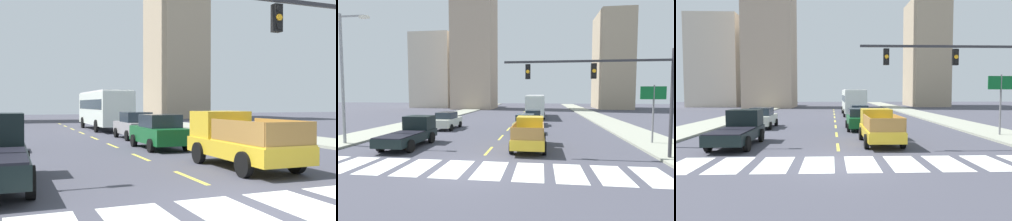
# 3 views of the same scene
# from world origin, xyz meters

# --- Properties ---
(ground_plane) EXTENTS (160.00, 160.00, 0.00)m
(ground_plane) POSITION_xyz_m (0.00, 0.00, 0.00)
(ground_plane) COLOR #41424D
(sidewalk_right) EXTENTS (3.68, 110.00, 0.15)m
(sidewalk_right) POSITION_xyz_m (11.44, 18.00, 0.07)
(sidewalk_right) COLOR #969988
(sidewalk_right) RESTS_ON ground
(sidewalk_left) EXTENTS (3.68, 110.00, 0.15)m
(sidewalk_left) POSITION_xyz_m (-11.44, 18.00, 0.07)
(sidewalk_left) COLOR #969988
(sidewalk_left) RESTS_ON ground
(crosswalk_stripe_1) EXTENTS (1.35, 2.98, 0.01)m
(crosswalk_stripe_1) POSITION_xyz_m (-6.37, 0.00, 0.00)
(crosswalk_stripe_1) COLOR silver
(crosswalk_stripe_1) RESTS_ON ground
(crosswalk_stripe_2) EXTENTS (1.35, 2.98, 0.01)m
(crosswalk_stripe_2) POSITION_xyz_m (-4.55, 0.00, 0.00)
(crosswalk_stripe_2) COLOR silver
(crosswalk_stripe_2) RESTS_ON ground
(crosswalk_stripe_3) EXTENTS (1.35, 2.98, 0.01)m
(crosswalk_stripe_3) POSITION_xyz_m (-2.73, 0.00, 0.00)
(crosswalk_stripe_3) COLOR silver
(crosswalk_stripe_3) RESTS_ON ground
(crosswalk_stripe_4) EXTENTS (1.35, 2.98, 0.01)m
(crosswalk_stripe_4) POSITION_xyz_m (-0.91, 0.00, 0.00)
(crosswalk_stripe_4) COLOR silver
(crosswalk_stripe_4) RESTS_ON ground
(crosswalk_stripe_5) EXTENTS (1.35, 2.98, 0.01)m
(crosswalk_stripe_5) POSITION_xyz_m (0.91, 0.00, 0.00)
(crosswalk_stripe_5) COLOR silver
(crosswalk_stripe_5) RESTS_ON ground
(crosswalk_stripe_6) EXTENTS (1.35, 2.98, 0.01)m
(crosswalk_stripe_6) POSITION_xyz_m (2.73, 0.00, 0.00)
(crosswalk_stripe_6) COLOR silver
(crosswalk_stripe_6) RESTS_ON ground
(crosswalk_stripe_7) EXTENTS (1.35, 2.98, 0.01)m
(crosswalk_stripe_7) POSITION_xyz_m (4.55, 0.00, 0.00)
(crosswalk_stripe_7) COLOR silver
(crosswalk_stripe_7) RESTS_ON ground
(crosswalk_stripe_8) EXTENTS (1.35, 2.98, 0.01)m
(crosswalk_stripe_8) POSITION_xyz_m (6.37, 0.00, 0.00)
(crosswalk_stripe_8) COLOR silver
(crosswalk_stripe_8) RESTS_ON ground
(crosswalk_stripe_9) EXTENTS (1.35, 2.98, 0.01)m
(crosswalk_stripe_9) POSITION_xyz_m (8.19, 0.00, 0.00)
(crosswalk_stripe_9) COLOR silver
(crosswalk_stripe_9) RESTS_ON ground
(lane_dash_0) EXTENTS (0.16, 2.40, 0.01)m
(lane_dash_0) POSITION_xyz_m (0.00, 4.00, 0.00)
(lane_dash_0) COLOR gold
(lane_dash_0) RESTS_ON ground
(lane_dash_1) EXTENTS (0.16, 2.40, 0.01)m
(lane_dash_1) POSITION_xyz_m (0.00, 9.00, 0.00)
(lane_dash_1) COLOR gold
(lane_dash_1) RESTS_ON ground
(lane_dash_2) EXTENTS (0.16, 2.40, 0.01)m
(lane_dash_2) POSITION_xyz_m (0.00, 14.00, 0.00)
(lane_dash_2) COLOR gold
(lane_dash_2) RESTS_ON ground
(lane_dash_3) EXTENTS (0.16, 2.40, 0.01)m
(lane_dash_3) POSITION_xyz_m (0.00, 19.00, 0.00)
(lane_dash_3) COLOR gold
(lane_dash_3) RESTS_ON ground
(lane_dash_4) EXTENTS (0.16, 2.40, 0.01)m
(lane_dash_4) POSITION_xyz_m (0.00, 24.00, 0.00)
(lane_dash_4) COLOR gold
(lane_dash_4) RESTS_ON ground
(lane_dash_5) EXTENTS (0.16, 2.40, 0.01)m
(lane_dash_5) POSITION_xyz_m (0.00, 29.00, 0.00)
(lane_dash_5) COLOR gold
(lane_dash_5) RESTS_ON ground
(lane_dash_6) EXTENTS (0.16, 2.40, 0.01)m
(lane_dash_6) POSITION_xyz_m (0.00, 34.00, 0.00)
(lane_dash_6) COLOR gold
(lane_dash_6) RESTS_ON ground
(lane_dash_7) EXTENTS (0.16, 2.40, 0.01)m
(lane_dash_7) POSITION_xyz_m (0.00, 39.00, 0.00)
(lane_dash_7) COLOR gold
(lane_dash_7) RESTS_ON ground
(pickup_stakebed) EXTENTS (2.18, 5.20, 1.96)m
(pickup_stakebed) POSITION_xyz_m (2.49, 5.41, 0.94)
(pickup_stakebed) COLOR gold
(pickup_stakebed) RESTS_ON ground
(pickup_dark) EXTENTS (2.18, 5.20, 1.96)m
(pickup_dark) POSITION_xyz_m (-5.62, 4.96, 0.92)
(pickup_dark) COLOR black
(pickup_dark) RESTS_ON ground
(city_bus) EXTENTS (2.72, 10.80, 3.32)m
(city_bus) POSITION_xyz_m (2.42, 27.17, 1.95)
(city_bus) COLOR silver
(city_bus) RESTS_ON ground
(sedan_near_left) EXTENTS (2.02, 4.40, 1.72)m
(sedan_near_left) POSITION_xyz_m (-6.19, 13.35, 0.86)
(sedan_near_left) COLOR beige
(sedan_near_left) RESTS_ON ground
(sedan_far) EXTENTS (2.02, 4.40, 1.72)m
(sedan_far) POSITION_xyz_m (1.83, 11.69, 0.86)
(sedan_far) COLOR #135626
(sedan_far) RESTS_ON ground
(sedan_near_right) EXTENTS (2.02, 4.40, 1.72)m
(sedan_near_right) POSITION_xyz_m (2.38, 17.65, 0.86)
(sedan_near_right) COLOR gray
(sedan_near_right) RESTS_ON ground
(traffic_signal_gantry) EXTENTS (9.16, 0.27, 6.00)m
(traffic_signal_gantry) POSITION_xyz_m (7.26, 3.14, 4.21)
(traffic_signal_gantry) COLOR #2D2D33
(traffic_signal_gantry) RESTS_ON ground
(direction_sign_green) EXTENTS (1.70, 0.12, 4.20)m
(direction_sign_green) POSITION_xyz_m (10.99, 7.46, 3.03)
(direction_sign_green) COLOR slate
(direction_sign_green) RESTS_ON ground
(streetlight_left) EXTENTS (2.20, 0.28, 9.00)m
(streetlight_left) POSITION_xyz_m (-10.16, 4.45, 4.97)
(streetlight_left) COLOR gray
(streetlight_left) RESTS_ON ground
(block_mid_left) EXTENTS (7.16, 11.18, 22.02)m
(block_mid_left) POSITION_xyz_m (19.66, 52.57, 11.01)
(block_mid_left) COLOR tan
(block_mid_left) RESTS_ON ground
(block_mid_right) EXTENTS (9.99, 11.26, 18.45)m
(block_mid_right) POSITION_xyz_m (-23.95, 53.86, 9.22)
(block_mid_right) COLOR beige
(block_mid_right) RESTS_ON ground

